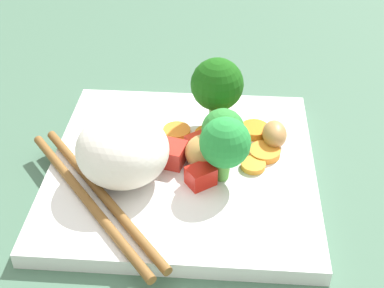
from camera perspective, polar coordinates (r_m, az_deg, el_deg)
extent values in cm
cube|color=#446952|center=(53.35, -0.98, -4.06)|extent=(110.00, 110.00, 2.00)
cube|color=white|center=(52.21, -1.00, -2.61)|extent=(25.70, 25.70, 1.52)
ellipsoid|color=white|center=(48.66, -7.27, -0.58)|extent=(11.59, 11.65, 6.15)
cylinder|color=#5A974B|center=(51.95, 3.34, -0.55)|extent=(1.63, 1.57, 1.92)
sphere|color=#308A37|center=(50.92, 3.26, 1.49)|extent=(4.06, 4.06, 4.06)
cylinder|color=#56A146|center=(56.09, 2.62, 3.54)|extent=(1.79, 1.89, 3.28)
sphere|color=#185913|center=(54.26, 2.64, 6.24)|extent=(5.29, 5.29, 5.29)
cylinder|color=#539D3C|center=(49.28, 3.18, -2.50)|extent=(2.01, 2.16, 2.61)
sphere|color=green|center=(47.63, 3.48, 0.15)|extent=(4.57, 4.57, 4.57)
cylinder|color=orange|center=(55.30, -1.60, 1.35)|extent=(3.91, 3.91, 0.58)
cylinder|color=orange|center=(55.62, 6.55, 1.46)|extent=(2.87, 2.87, 0.80)
cylinder|color=orange|center=(54.95, 1.89, 0.98)|extent=(4.31, 4.31, 0.44)
cylinder|color=orange|center=(54.85, 4.56, 0.99)|extent=(3.54, 3.54, 0.74)
cylinder|color=orange|center=(52.89, 7.58, -0.86)|extent=(4.04, 4.04, 0.67)
cylinder|color=orange|center=(51.18, 6.41, -2.33)|extent=(2.65, 2.65, 0.54)
cube|color=red|center=(51.52, -2.10, -0.80)|extent=(2.97, 3.09, 1.92)
cube|color=red|center=(52.61, 1.20, -0.05)|extent=(3.78, 3.76, 1.65)
cube|color=red|center=(48.84, 0.92, -3.36)|extent=(3.04, 2.96, 1.79)
ellipsoid|color=tan|center=(50.38, 1.24, -1.02)|extent=(4.41, 4.59, 2.98)
ellipsoid|color=#BA854C|center=(54.01, 8.62, 1.04)|extent=(2.60, 3.55, 2.32)
cylinder|color=brown|center=(48.10, -10.95, -5.72)|extent=(14.72, 16.57, 0.83)
cylinder|color=brown|center=(48.49, -9.46, -5.10)|extent=(14.72, 16.57, 0.83)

